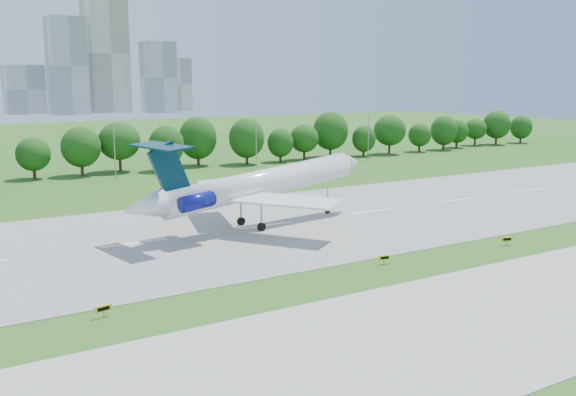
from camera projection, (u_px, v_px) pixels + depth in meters
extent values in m
plane|color=#245717|center=(216.00, 297.00, 63.38)|extent=(600.00, 600.00, 0.00)
cube|color=gray|center=(134.00, 243.00, 84.29)|extent=(400.00, 45.00, 0.08)
cube|color=#ADADA8|center=(319.00, 364.00, 48.31)|extent=(400.00, 23.00, 0.08)
cylinder|color=#382314|center=(124.00, 165.00, 150.39)|extent=(0.70, 0.70, 3.60)
sphere|color=#12370D|center=(123.00, 146.00, 149.60)|extent=(8.40, 8.40, 8.40)
cylinder|color=#382314|center=(271.00, 155.00, 171.10)|extent=(0.70, 0.70, 3.60)
sphere|color=#12370D|center=(271.00, 138.00, 170.31)|extent=(8.40, 8.40, 8.40)
cylinder|color=#382314|center=(386.00, 147.00, 191.81)|extent=(0.70, 0.70, 3.60)
sphere|color=#12370D|center=(387.00, 132.00, 191.02)|extent=(8.40, 8.40, 8.40)
cylinder|color=#382314|center=(479.00, 141.00, 212.51)|extent=(0.70, 0.70, 3.60)
sphere|color=#12370D|center=(480.00, 127.00, 211.73)|extent=(8.40, 8.40, 8.40)
cylinder|color=gray|center=(115.00, 152.00, 138.68)|extent=(0.24, 0.24, 12.00)
cube|color=gray|center=(113.00, 124.00, 137.60)|extent=(0.90, 0.25, 0.18)
cylinder|color=gray|center=(256.00, 144.00, 156.80)|extent=(0.24, 0.24, 12.00)
cube|color=gray|center=(256.00, 119.00, 155.72)|extent=(0.90, 0.25, 0.18)
cylinder|color=gray|center=(368.00, 138.00, 174.92)|extent=(0.24, 0.24, 12.00)
cube|color=gray|center=(369.00, 115.00, 173.84)|extent=(0.90, 0.25, 0.18)
cube|color=#B2B2B7|center=(67.00, 66.00, 414.64)|extent=(22.00, 22.00, 62.00)
cube|color=beige|center=(106.00, 54.00, 441.12)|extent=(26.00, 26.00, 80.00)
cube|color=#B2B2B7|center=(158.00, 78.00, 442.77)|extent=(20.00, 20.00, 48.00)
cube|color=beige|center=(176.00, 85.00, 476.48)|extent=(18.00, 18.00, 38.00)
cube|color=#B2B2B7|center=(24.00, 90.00, 426.33)|extent=(24.00, 24.00, 32.00)
cylinder|color=white|center=(263.00, 183.00, 93.27)|extent=(33.50, 9.04, 6.51)
cone|color=white|center=(350.00, 163.00, 104.78)|extent=(4.39, 4.42, 4.13)
cone|color=white|center=(144.00, 207.00, 81.13)|extent=(6.13, 4.69, 4.28)
cube|color=white|center=(287.00, 201.00, 86.46)|extent=(12.61, 14.98, 0.72)
cube|color=white|center=(221.00, 187.00, 97.97)|extent=(9.26, 15.31, 0.72)
cube|color=#052739|center=(169.00, 170.00, 82.75)|extent=(6.02, 1.49, 7.56)
cube|color=#052739|center=(161.00, 146.00, 81.48)|extent=(5.14, 10.91, 0.53)
cylinder|color=navy|center=(196.00, 202.00, 82.75)|extent=(5.06, 2.82, 2.46)
cylinder|color=navy|center=(173.00, 196.00, 87.03)|extent=(5.06, 2.82, 2.46)
cylinder|color=gray|center=(328.00, 199.00, 102.47)|extent=(0.22, 0.22, 3.86)
cylinder|color=black|center=(327.00, 210.00, 102.81)|extent=(1.03, 0.48, 0.99)
cylinder|color=gray|center=(261.00, 214.00, 90.73)|extent=(0.26, 0.26, 3.86)
cylinder|color=black|center=(262.00, 227.00, 91.08)|extent=(1.28, 0.68, 1.21)
cylinder|color=gray|center=(241.00, 209.00, 94.35)|extent=(0.26, 0.26, 3.86)
cylinder|color=black|center=(241.00, 221.00, 94.69)|extent=(1.28, 0.68, 1.21)
cube|color=gray|center=(104.00, 314.00, 57.92)|extent=(0.11, 0.11, 0.68)
cube|color=yellow|center=(103.00, 308.00, 57.83)|extent=(1.57, 0.47, 0.54)
cube|color=black|center=(104.00, 309.00, 57.76)|extent=(1.15, 0.24, 0.34)
cube|color=gray|center=(384.00, 261.00, 74.82)|extent=(0.11, 0.11, 0.64)
cube|color=yellow|center=(384.00, 258.00, 74.73)|extent=(1.48, 0.39, 0.51)
cube|color=black|center=(385.00, 258.00, 74.64)|extent=(1.09, 0.19, 0.32)
cube|color=gray|center=(506.00, 243.00, 83.40)|extent=(0.12, 0.12, 0.68)
cube|color=yellow|center=(506.00, 239.00, 83.31)|extent=(1.55, 0.64, 0.54)
cube|color=black|center=(507.00, 239.00, 83.21)|extent=(1.13, 0.37, 0.34)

